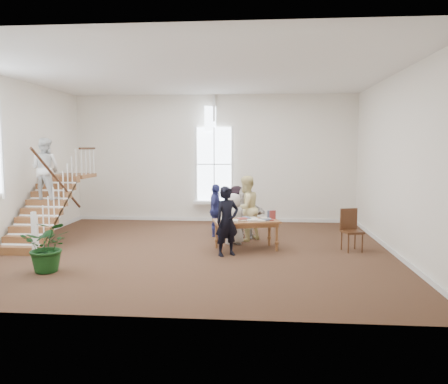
# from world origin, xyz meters

# --- Properties ---
(ground) EXTENTS (10.00, 10.00, 0.00)m
(ground) POSITION_xyz_m (0.00, 0.00, 0.00)
(ground) COLOR #422D1A
(ground) RESTS_ON ground
(room_shell) EXTENTS (10.49, 10.00, 10.00)m
(room_shell) POSITION_xyz_m (-0.00, 4.39, 0.40)
(room_shell) COLOR white
(room_shell) RESTS_ON ground
(staircase) EXTENTS (1.10, 4.10, 2.92)m
(staircase) POSITION_xyz_m (-4.34, 0.75, 1.62)
(staircase) COLOR brown
(staircase) RESTS_ON ground
(library_table) EXTENTS (1.83, 1.27, 0.84)m
(library_table) POSITION_xyz_m (1.29, 0.16, 0.70)
(library_table) COLOR brown
(library_table) RESTS_ON ground
(police_officer) EXTENTS (0.75, 0.69, 1.72)m
(police_officer) POSITION_xyz_m (0.83, -0.49, 0.86)
(police_officer) COLOR black
(police_officer) RESTS_ON ground
(elderly_woman) EXTENTS (0.82, 0.74, 1.41)m
(elderly_woman) POSITION_xyz_m (0.93, 0.76, 0.71)
(elderly_woman) COLOR beige
(elderly_woman) RESTS_ON ground
(person_yellow) EXTENTS (1.14, 1.14, 1.86)m
(person_yellow) POSITION_xyz_m (1.23, 1.26, 0.93)
(person_yellow) COLOR #F3E098
(person_yellow) RESTS_ON ground
(woman_cluster_a) EXTENTS (0.47, 0.95, 1.57)m
(woman_cluster_a) POSITION_xyz_m (0.31, 1.82, 0.78)
(woman_cluster_a) COLOR navy
(woman_cluster_a) RESTS_ON ground
(woman_cluster_b) EXTENTS (1.06, 1.06, 1.48)m
(woman_cluster_b) POSITION_xyz_m (0.91, 2.27, 0.74)
(woman_cluster_b) COLOR black
(woman_cluster_b) RESTS_ON ground
(woman_cluster_c) EXTENTS (1.46, 1.05, 1.52)m
(woman_cluster_c) POSITION_xyz_m (1.21, 1.62, 0.76)
(woman_cluster_c) COLOR #BCB2A9
(woman_cluster_c) RESTS_ON ground
(floor_plant) EXTENTS (1.15, 1.05, 1.12)m
(floor_plant) POSITION_xyz_m (-2.88, -2.20, 0.56)
(floor_plant) COLOR #123A14
(floor_plant) RESTS_ON ground
(side_chair) EXTENTS (0.58, 0.58, 1.08)m
(side_chair) POSITION_xyz_m (3.97, 0.31, 0.61)
(side_chair) COLOR #32170D
(side_chair) RESTS_ON ground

